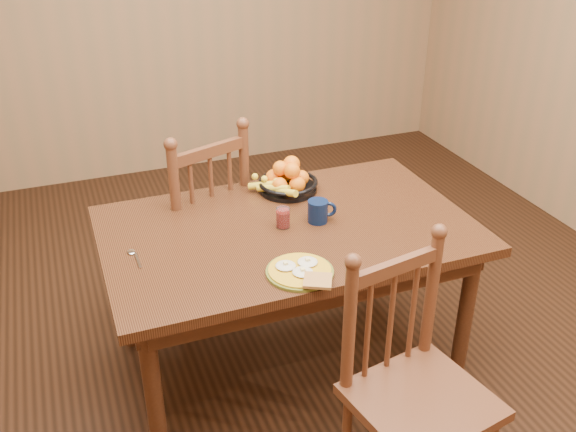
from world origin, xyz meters
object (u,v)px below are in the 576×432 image
object	(u,v)px
dining_table	(288,243)
breakfast_plate	(301,271)
chair_near	(414,390)
chair_far	(196,226)
coffee_mug	(319,211)
fruit_bowl	(287,181)

from	to	relation	value
dining_table	breakfast_plate	xyz separation A→B (m)	(-0.09, -0.37, 0.10)
chair_near	dining_table	bearing A→B (deg)	90.18
chair_far	breakfast_plate	distance (m)	0.98
coffee_mug	fruit_bowl	world-z (taller)	fruit_bowl
chair_far	fruit_bowl	xyz separation A→B (m)	(0.41, -0.23, 0.29)
chair_far	fruit_bowl	bearing A→B (deg)	130.78
fruit_bowl	dining_table	bearing A→B (deg)	-109.97
chair_near	breakfast_plate	xyz separation A→B (m)	(-0.25, 0.47, 0.27)
chair_near	coffee_mug	xyz separation A→B (m)	(-0.02, 0.84, 0.31)
coffee_mug	fruit_bowl	size ratio (longest dim) A/B	0.41
chair_far	coffee_mug	distance (m)	0.76
coffee_mug	breakfast_plate	bearing A→B (deg)	-122.47
chair_near	breakfast_plate	distance (m)	0.60
dining_table	fruit_bowl	xyz separation A→B (m)	(0.12, 0.33, 0.14)
breakfast_plate	fruit_bowl	distance (m)	0.73
dining_table	chair_near	distance (m)	0.87
breakfast_plate	fruit_bowl	world-z (taller)	fruit_bowl
chair_far	fruit_bowl	world-z (taller)	chair_far
dining_table	chair_far	distance (m)	0.64
dining_table	chair_far	xyz separation A→B (m)	(-0.29, 0.56, -0.15)
chair_near	breakfast_plate	size ratio (longest dim) A/B	3.30
chair_near	fruit_bowl	xyz separation A→B (m)	(-0.04, 1.17, 0.31)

